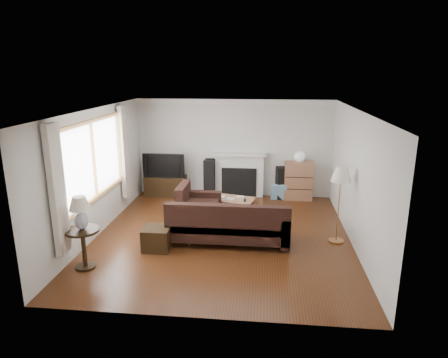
# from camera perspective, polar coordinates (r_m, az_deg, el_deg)

# --- Properties ---
(room) EXTENTS (5.10, 5.60, 2.54)m
(room) POSITION_cam_1_polar(r_m,az_deg,el_deg) (7.65, -0.24, 0.49)
(room) COLOR #492410
(room) RESTS_ON ground
(window) EXTENTS (0.12, 2.74, 1.54)m
(window) POSITION_cam_1_polar(r_m,az_deg,el_deg) (8.04, -18.06, 2.64)
(window) COLOR olive
(window) RESTS_ON room
(curtain_near) EXTENTS (0.10, 0.35, 2.10)m
(curtain_near) POSITION_cam_1_polar(r_m,az_deg,el_deg) (6.73, -22.72, -1.52)
(curtain_near) COLOR beige
(curtain_near) RESTS_ON room
(curtain_far) EXTENTS (0.10, 0.35, 2.10)m
(curtain_far) POSITION_cam_1_polar(r_m,az_deg,el_deg) (9.42, -14.03, 3.81)
(curtain_far) COLOR beige
(curtain_far) RESTS_ON room
(fireplace) EXTENTS (1.40, 0.26, 1.15)m
(fireplace) POSITION_cam_1_polar(r_m,az_deg,el_deg) (10.36, 2.19, 0.60)
(fireplace) COLOR white
(fireplace) RESTS_ON room
(tv_stand) EXTENTS (1.05, 0.47, 0.53)m
(tv_stand) POSITION_cam_1_polar(r_m,az_deg,el_deg) (10.59, -8.34, -0.97)
(tv_stand) COLOR black
(tv_stand) RESTS_ON ground
(television) EXTENTS (1.08, 0.14, 0.62)m
(television) POSITION_cam_1_polar(r_m,az_deg,el_deg) (10.45, -8.46, 2.05)
(television) COLOR black
(television) RESTS_ON tv_stand
(speaker_left) EXTENTS (0.30, 0.35, 0.98)m
(speaker_left) POSITION_cam_1_polar(r_m,az_deg,el_deg) (10.37, -2.03, 0.14)
(speaker_left) COLOR black
(speaker_left) RESTS_ON ground
(speaker_right) EXTENTS (0.29, 0.32, 0.83)m
(speaker_right) POSITION_cam_1_polar(r_m,az_deg,el_deg) (10.30, 8.11, -0.56)
(speaker_right) COLOR black
(speaker_right) RESTS_ON ground
(bookshelf) EXTENTS (0.71, 0.34, 0.97)m
(bookshelf) POSITION_cam_1_polar(r_m,az_deg,el_deg) (10.29, 10.57, -0.26)
(bookshelf) COLOR #9E6849
(bookshelf) RESTS_ON ground
(globe_lamp) EXTENTS (0.28, 0.28, 0.28)m
(globe_lamp) POSITION_cam_1_polar(r_m,az_deg,el_deg) (10.14, 10.75, 3.15)
(globe_lamp) COLOR white
(globe_lamp) RESTS_ON bookshelf
(sectional_sofa) EXTENTS (2.49, 1.82, 0.81)m
(sectional_sofa) POSITION_cam_1_polar(r_m,az_deg,el_deg) (7.67, 0.69, -6.15)
(sectional_sofa) COLOR black
(sectional_sofa) RESTS_ON ground
(coffee_table) EXTENTS (1.15, 0.81, 0.40)m
(coffee_table) POSITION_cam_1_polar(r_m,az_deg,el_deg) (9.11, 0.96, -3.95)
(coffee_table) COLOR #A5714F
(coffee_table) RESTS_ON ground
(footstool) EXTENTS (0.50, 0.50, 0.42)m
(footstool) POSITION_cam_1_polar(r_m,az_deg,el_deg) (7.55, -9.53, -8.35)
(footstool) COLOR black
(footstool) RESTS_ON ground
(floor_lamp) EXTENTS (0.49, 0.49, 1.48)m
(floor_lamp) POSITION_cam_1_polar(r_m,az_deg,el_deg) (7.86, 16.09, -3.61)
(floor_lamp) COLOR #B1763D
(floor_lamp) RESTS_ON ground
(side_table) EXTENTS (0.55, 0.55, 0.69)m
(side_table) POSITION_cam_1_polar(r_m,az_deg,el_deg) (7.13, -19.37, -9.35)
(side_table) COLOR black
(side_table) RESTS_ON ground
(table_lamp) EXTENTS (0.34, 0.34, 0.56)m
(table_lamp) POSITION_cam_1_polar(r_m,az_deg,el_deg) (6.90, -19.83, -4.64)
(table_lamp) COLOR silver
(table_lamp) RESTS_ON side_table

